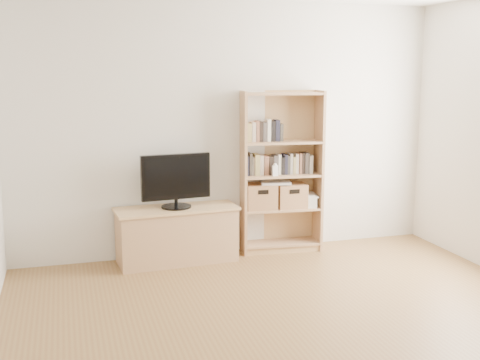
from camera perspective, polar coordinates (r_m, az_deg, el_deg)
name	(u,v)px	position (r m, az deg, el deg)	size (l,w,h in m)	color
floor	(326,354)	(4.33, 8.17, -16.05)	(4.50, 5.00, 0.01)	brown
back_wall	(229,130)	(6.26, -1.05, 4.78)	(4.50, 0.02, 2.60)	silver
tv_stand	(177,236)	(6.11, -6.00, -5.28)	(1.17, 0.44, 0.54)	#A87D56
bookshelf	(281,172)	(6.34, 3.94, 0.74)	(0.85, 0.30, 1.70)	#A87D56
television	(176,181)	(5.98, -6.11, -0.06)	(0.70, 0.05, 0.55)	black
books_row_mid	(281,163)	(6.34, 3.91, 1.64)	(0.87, 0.17, 0.23)	black
books_row_upper	(264,131)	(6.25, 2.27, 4.66)	(0.40, 0.15, 0.21)	black
baby_monitor	(275,171)	(6.22, 3.34, 0.89)	(0.06, 0.04, 0.11)	white
basket_left	(260,196)	(6.33, 1.94, -1.55)	(0.32, 0.26, 0.26)	#A26B49
basket_right	(291,195)	(6.41, 4.82, -1.46)	(0.31, 0.25, 0.25)	#A26B49
laptop	(276,182)	(6.33, 3.41, -0.24)	(0.31, 0.21, 0.02)	white
magazine_stack	(308,201)	(6.48, 6.42, -1.99)	(0.17, 0.24, 0.11)	silver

